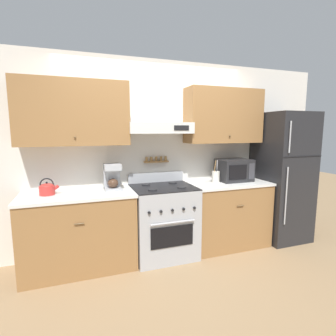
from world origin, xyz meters
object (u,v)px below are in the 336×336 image
(utensil_crock, at_px, (216,176))
(tea_kettle, at_px, (47,189))
(refrigerator, at_px, (282,177))
(coffee_maker, at_px, (112,177))
(microwave, at_px, (234,170))
(stove_range, at_px, (163,221))

(utensil_crock, bearing_deg, tea_kettle, -180.00)
(refrigerator, xyz_separation_m, coffee_maker, (-2.48, 0.12, 0.13))
(microwave, bearing_deg, coffee_maker, 179.56)
(refrigerator, height_order, tea_kettle, refrigerator)
(microwave, bearing_deg, stove_range, -175.99)
(refrigerator, relative_size, coffee_maker, 5.92)
(tea_kettle, relative_size, utensil_crock, 0.69)
(tea_kettle, height_order, microwave, microwave)
(microwave, relative_size, utensil_crock, 1.47)
(coffee_maker, xyz_separation_m, utensil_crock, (1.41, -0.03, -0.07))
(refrigerator, height_order, utensil_crock, refrigerator)
(utensil_crock, bearing_deg, microwave, 3.37)
(coffee_maker, distance_m, utensil_crock, 1.41)
(stove_range, height_order, tea_kettle, tea_kettle)
(refrigerator, bearing_deg, coffee_maker, 177.34)
(tea_kettle, xyz_separation_m, utensil_crock, (2.14, 0.00, 0.02))
(stove_range, height_order, coffee_maker, coffee_maker)
(coffee_maker, distance_m, microwave, 1.71)
(microwave, height_order, utensil_crock, utensil_crock)
(utensil_crock, bearing_deg, refrigerator, -4.50)
(stove_range, distance_m, refrigerator, 1.92)
(stove_range, bearing_deg, coffee_maker, 171.80)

